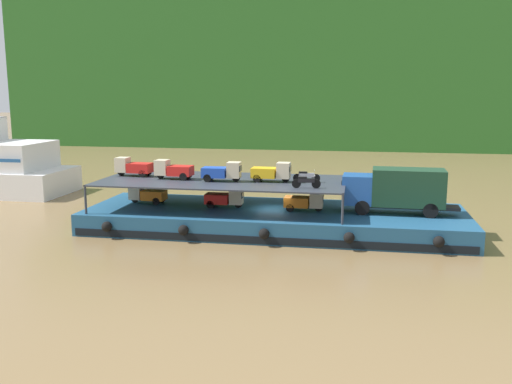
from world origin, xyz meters
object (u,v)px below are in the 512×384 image
Objects in this scene: mini_truck_lower_aft at (225,198)px; mini_truck_lower_stern at (147,194)px; cargo_barge at (274,219)px; mini_truck_upper_stern at (133,167)px; motorcycle_upper_centre at (306,176)px; mini_truck_lower_mid at (305,201)px; mini_truck_upper_fore at (222,172)px; mini_truck_upper_bow at (272,172)px; motorcycle_upper_port at (306,182)px; mini_truck_upper_mid at (173,170)px; covered_lorry at (396,189)px.

mini_truck_lower_stern is at bearing 175.87° from mini_truck_lower_aft.
mini_truck_lower_stern is (-9.75, 0.49, 1.44)m from cargo_barge.
mini_truck_upper_stern is (-7.24, 0.69, 2.00)m from mini_truck_lower_aft.
motorcycle_upper_centre is (5.86, -0.02, 1.74)m from mini_truck_lower_aft.
mini_truck_lower_mid is 0.99× the size of mini_truck_upper_fore.
mini_truck_upper_fore is at bearing -9.60° from mini_truck_lower_stern.
mini_truck_upper_stern is at bearing 169.94° from mini_truck_upper_fore.
mini_truck_lower_aft is 3.98m from mini_truck_upper_bow.
mini_truck_upper_fore is at bearing 163.47° from motorcycle_upper_port.
mini_truck_upper_bow is at bearing -2.62° from mini_truck_lower_aft.
mini_truck_upper_fore reaches higher than motorcycle_upper_centre.
mini_truck_lower_mid is at bearing -3.80° from cargo_barge.
mini_truck_lower_stern is at bearing 170.40° from mini_truck_upper_fore.
cargo_barge is at bearing 1.23° from mini_truck_upper_mid.
mini_truck_lower_aft reaches higher than cargo_barge.
covered_lorry is 6.50m from motorcycle_upper_port.
cargo_barge is 14.05× the size of motorcycle_upper_port.
mini_truck_upper_stern is at bearing 167.47° from mini_truck_lower_stern.
mini_truck_upper_bow reaches higher than mini_truck_lower_stern.
mini_truck_upper_bow reaches higher than cargo_barge.
motorcycle_upper_centre is (2.22, 0.03, 3.18)m from cargo_barge.
mini_truck_lower_mid is 9.78m from mini_truck_upper_mid.
motorcycle_upper_centre is (2.42, 0.14, -0.26)m from mini_truck_upper_bow.
mini_truck_upper_mid reaches higher than mini_truck_lower_mid.
cargo_barge is 11.43m from mini_truck_upper_stern.
motorcycle_upper_centre is at bearing -0.21° from mini_truck_lower_aft.
mini_truck_upper_fore is 3.50m from mini_truck_upper_bow.
mini_truck_upper_bow is at bearing -176.79° from motorcycle_upper_centre.
mini_truck_upper_stern is (-1.12, 0.25, 2.00)m from mini_truck_lower_stern.
mini_truck_upper_mid is 7.23m from mini_truck_upper_bow.
mini_truck_upper_mid is (2.33, -0.65, 2.00)m from mini_truck_lower_stern.
mini_truck_upper_fore is (-0.04, -0.59, 2.00)m from mini_truck_lower_aft.
mini_truck_upper_bow is (3.44, -0.16, 2.00)m from mini_truck_lower_aft.
mini_truck_upper_bow is at bearing 179.09° from mini_truck_lower_mid.
mini_truck_upper_stern reaches higher than motorcycle_upper_port.
mini_truck_lower_stern is 2.31m from mini_truck_upper_stern.
mini_truck_upper_fore is 1.45× the size of motorcycle_upper_centre.
mini_truck_lower_aft is 6.74m from motorcycle_upper_port.
cargo_barge is 9.68× the size of mini_truck_upper_fore.
mini_truck_lower_aft is at bearing 86.55° from mini_truck_upper_fore.
cargo_barge is 9.61× the size of mini_truck_upper_stern.
mini_truck_lower_mid is at bearing -0.91° from mini_truck_upper_bow.
mini_truck_upper_stern reaches higher than mini_truck_lower_mid.
covered_lorry is at bearing -1.09° from mini_truck_lower_stern.
mini_truck_lower_aft is 0.99× the size of mini_truck_upper_mid.
motorcycle_upper_port is at bearing -12.50° from mini_truck_upper_mid.
mini_truck_upper_mid is at bearing 174.30° from mini_truck_upper_fore.
motorcycle_upper_port is 1.00× the size of motorcycle_upper_centre.
mini_truck_upper_bow is 1.45× the size of motorcycle_upper_centre.
mini_truck_lower_stern is at bearing -12.53° from mini_truck_upper_stern.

